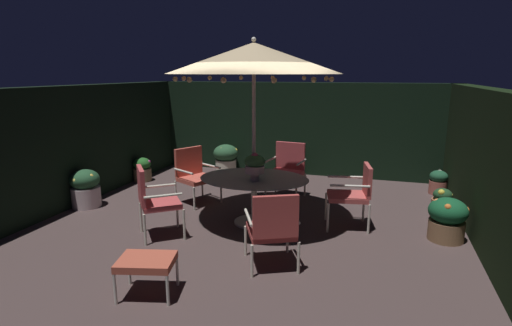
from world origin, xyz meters
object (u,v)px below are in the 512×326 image
ottoman_footrest (146,263)px  potted_plant_back_center (85,188)px  patio_chair_northeast (153,197)px  potted_plant_left_near (226,157)px  patio_chair_north (194,172)px  patio_chair_east (273,226)px  patio_chair_south (288,166)px  potted_plant_front_corner (447,218)px  centerpiece_planter (255,164)px  potted_plant_left_far (297,166)px  potted_plant_back_right (142,169)px  potted_plant_right_near (438,182)px  patio_dining_table (254,186)px  patio_chair_southeast (354,191)px  potted_plant_back_left (442,203)px  patio_umbrella (254,58)px

ottoman_footrest → potted_plant_back_center: bearing=139.7°
patio_chair_northeast → potted_plant_left_near: size_ratio=1.58×
patio_chair_north → patio_chair_east: (2.07, -2.12, -0.01)m
patio_chair_south → potted_plant_front_corner: bearing=-27.3°
patio_chair_northeast → potted_plant_left_near: 4.06m
patio_chair_east → patio_chair_south: size_ratio=0.95×
centerpiece_planter → potted_plant_left_far: 3.26m
potted_plant_back_right → potted_plant_left_near: size_ratio=0.78×
patio_chair_north → potted_plant_left_far: bearing=57.5°
patio_chair_east → potted_plant_right_near: bearing=59.7°
centerpiece_planter → potted_plant_left_far: size_ratio=0.79×
patio_dining_table → patio_chair_southeast: size_ratio=1.74×
patio_chair_south → potted_plant_back_center: (-3.32, -1.67, -0.26)m
patio_chair_northeast → potted_plant_back_left: (4.11, 2.05, -0.34)m
potted_plant_left_far → potted_plant_left_near: (-1.75, 0.04, 0.07)m
potted_plant_back_center → patio_chair_north: bearing=25.8°
centerpiece_planter → patio_chair_east: centerpiece_planter is taller
patio_chair_south → ottoman_footrest: patio_chair_south is taller
patio_chair_north → ottoman_footrest: (0.93, -3.10, -0.19)m
patio_chair_north → potted_plant_left_near: size_ratio=1.50×
ottoman_footrest → potted_plant_back_right: 4.90m
patio_chair_northeast → patio_chair_east: bearing=-12.9°
potted_plant_left_far → potted_plant_right_near: size_ratio=1.14×
ottoman_footrest → patio_chair_south: bearing=80.6°
potted_plant_right_near → potted_plant_back_center: bearing=-156.1°
potted_plant_front_corner → patio_chair_north: bearing=172.7°
patio_chair_southeast → potted_plant_left_near: (-3.21, 2.76, -0.23)m
potted_plant_back_center → ottoman_footrest: bearing=-40.3°
potted_plant_right_near → patio_chair_northeast: bearing=-139.9°
patio_chair_south → patio_umbrella: bearing=-97.1°
patio_chair_north → patio_chair_southeast: bearing=-8.4°
patio_chair_east → patio_chair_north: bearing=134.2°
patio_chair_south → patio_chair_southeast: bearing=-43.2°
patio_chair_east → potted_plant_front_corner: patio_chair_east is taller
patio_chair_east → potted_plant_back_center: (-3.81, 1.28, -0.20)m
patio_chair_northeast → ottoman_footrest: 1.62m
patio_chair_south → potted_plant_back_right: 3.36m
potted_plant_left_far → potted_plant_front_corner: size_ratio=0.87×
potted_plant_back_left → potted_plant_right_near: bearing=85.3°
potted_plant_back_center → potted_plant_left_far: bearing=44.4°
ottoman_footrest → potted_plant_left_near: size_ratio=1.01×
patio_dining_table → patio_chair_south: 1.56m
potted_plant_front_corner → potted_plant_back_right: (-5.99, 1.54, -0.06)m
patio_chair_south → ottoman_footrest: bearing=-99.4°
potted_plant_back_center → potted_plant_left_near: 3.49m
patio_chair_north → potted_plant_left_near: patio_chair_north is taller
patio_dining_table → ottoman_footrest: (-0.46, -2.39, -0.25)m
patio_chair_south → potted_plant_front_corner: patio_chair_south is taller
patio_chair_southeast → patio_chair_east: bearing=-116.5°
potted_plant_left_near → centerpiece_planter: bearing=-61.6°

